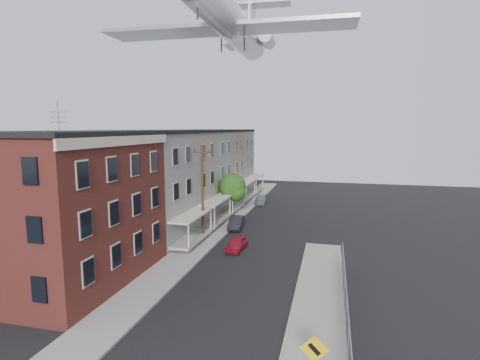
{
  "coord_description": "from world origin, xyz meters",
  "views": [
    {
      "loc": [
        6.03,
        -14.4,
        10.5
      ],
      "look_at": [
        0.13,
        9.38,
        7.09
      ],
      "focal_mm": 28.0,
      "sensor_mm": 36.0,
      "label": 1
    }
  ],
  "objects_px": {
    "street_tree": "(233,188)",
    "car_mid": "(236,223)",
    "warning_sign": "(314,358)",
    "airplane": "(232,24)",
    "utility_pole": "(203,191)",
    "car_near": "(237,244)",
    "car_far": "(260,200)"
  },
  "relations": [
    {
      "from": "warning_sign",
      "to": "car_near",
      "type": "height_order",
      "value": "warning_sign"
    },
    {
      "from": "street_tree",
      "to": "car_near",
      "type": "bearing_deg",
      "value": -73.82
    },
    {
      "from": "car_near",
      "to": "car_mid",
      "type": "xyz_separation_m",
      "value": [
        -1.8,
        6.78,
        0.07
      ]
    },
    {
      "from": "warning_sign",
      "to": "car_far",
      "type": "relative_size",
      "value": 0.75
    },
    {
      "from": "warning_sign",
      "to": "utility_pole",
      "type": "height_order",
      "value": "utility_pole"
    },
    {
      "from": "car_mid",
      "to": "car_far",
      "type": "bearing_deg",
      "value": 83.94
    },
    {
      "from": "street_tree",
      "to": "car_mid",
      "type": "xyz_separation_m",
      "value": [
        1.67,
        -5.19,
        -2.81
      ]
    },
    {
      "from": "warning_sign",
      "to": "car_far",
      "type": "xyz_separation_m",
      "value": [
        -9.2,
        37.23,
        -1.34
      ]
    },
    {
      "from": "street_tree",
      "to": "car_far",
      "type": "distance_m",
      "value": 8.94
    },
    {
      "from": "street_tree",
      "to": "car_near",
      "type": "xyz_separation_m",
      "value": [
        3.47,
        -11.97,
        -2.88
      ]
    },
    {
      "from": "street_tree",
      "to": "car_mid",
      "type": "bearing_deg",
      "value": -72.13
    },
    {
      "from": "street_tree",
      "to": "warning_sign",
      "type": "bearing_deg",
      "value": -69.42
    },
    {
      "from": "car_mid",
      "to": "street_tree",
      "type": "bearing_deg",
      "value": 101.81
    },
    {
      "from": "warning_sign",
      "to": "car_far",
      "type": "bearing_deg",
      "value": 103.88
    },
    {
      "from": "airplane",
      "to": "warning_sign",
      "type": "bearing_deg",
      "value": -67.5
    },
    {
      "from": "car_far",
      "to": "airplane",
      "type": "bearing_deg",
      "value": -96.35
    },
    {
      "from": "street_tree",
      "to": "car_near",
      "type": "distance_m",
      "value": 12.79
    },
    {
      "from": "car_far",
      "to": "warning_sign",
      "type": "bearing_deg",
      "value": -82.56
    },
    {
      "from": "warning_sign",
      "to": "car_far",
      "type": "height_order",
      "value": "warning_sign"
    },
    {
      "from": "street_tree",
      "to": "airplane",
      "type": "xyz_separation_m",
      "value": [
        1.7,
        -6.79,
        16.78
      ]
    },
    {
      "from": "car_near",
      "to": "airplane",
      "type": "height_order",
      "value": "airplane"
    },
    {
      "from": "car_mid",
      "to": "airplane",
      "type": "distance_m",
      "value": 19.65
    },
    {
      "from": "warning_sign",
      "to": "street_tree",
      "type": "height_order",
      "value": "street_tree"
    },
    {
      "from": "utility_pole",
      "to": "car_near",
      "type": "relative_size",
      "value": 2.7
    },
    {
      "from": "car_far",
      "to": "car_mid",
      "type": "bearing_deg",
      "value": -96.44
    },
    {
      "from": "warning_sign",
      "to": "airplane",
      "type": "bearing_deg",
      "value": 112.5
    },
    {
      "from": "utility_pole",
      "to": "car_near",
      "type": "height_order",
      "value": "utility_pole"
    },
    {
      "from": "warning_sign",
      "to": "car_mid",
      "type": "distance_m",
      "value": 25.51
    },
    {
      "from": "warning_sign",
      "to": "street_tree",
      "type": "relative_size",
      "value": 0.54
    },
    {
      "from": "utility_pole",
      "to": "car_mid",
      "type": "height_order",
      "value": "utility_pole"
    },
    {
      "from": "car_mid",
      "to": "utility_pole",
      "type": "bearing_deg",
      "value": -118.95
    },
    {
      "from": "utility_pole",
      "to": "warning_sign",
      "type": "bearing_deg",
      "value": -59.52
    }
  ]
}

